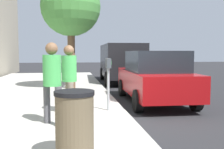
% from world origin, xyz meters
% --- Properties ---
extents(ground_plane, '(80.00, 80.00, 0.00)m').
position_xyz_m(ground_plane, '(0.00, 0.00, 0.00)').
color(ground_plane, '#232326').
rests_on(ground_plane, ground).
extents(sidewalk_slab, '(28.00, 6.00, 0.15)m').
position_xyz_m(sidewalk_slab, '(0.00, 3.00, 0.07)').
color(sidewalk_slab, '#A8A59E').
rests_on(sidewalk_slab, ground_plane).
extents(parking_meter, '(0.36, 0.12, 1.41)m').
position_xyz_m(parking_meter, '(0.12, 0.47, 1.17)').
color(parking_meter, gray).
rests_on(parking_meter, sidewalk_slab).
extents(pedestrian_at_meter, '(0.53, 0.38, 1.75)m').
position_xyz_m(pedestrian_at_meter, '(-0.10, 1.51, 1.18)').
color(pedestrian_at_meter, '#726656').
rests_on(pedestrian_at_meter, sidewalk_slab).
extents(pedestrian_bystander, '(0.43, 0.42, 1.78)m').
position_xyz_m(pedestrian_bystander, '(-1.08, 1.86, 1.20)').
color(pedestrian_bystander, '#47474C').
rests_on(pedestrian_bystander, sidewalk_slab).
extents(parked_sedan_near, '(4.46, 2.09, 1.77)m').
position_xyz_m(parked_sedan_near, '(1.74, -1.35, 0.89)').
color(parked_sedan_near, maroon).
rests_on(parked_sedan_near, ground_plane).
extents(parked_van_far, '(5.27, 2.28, 2.18)m').
position_xyz_m(parked_van_far, '(7.96, -1.35, 1.26)').
color(parked_van_far, black).
rests_on(parked_van_far, ground_plane).
extents(street_tree, '(2.58, 2.58, 4.85)m').
position_xyz_m(street_tree, '(4.73, 1.45, 3.68)').
color(street_tree, brown).
rests_on(street_tree, sidewalk_slab).
extents(trash_bin, '(0.59, 0.59, 1.01)m').
position_xyz_m(trash_bin, '(-3.03, 1.40, 0.66)').
color(trash_bin, brown).
rests_on(trash_bin, sidewalk_slab).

